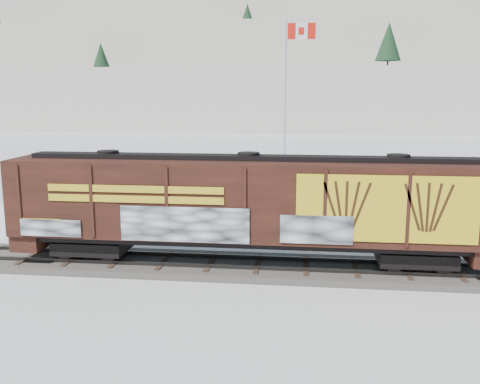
# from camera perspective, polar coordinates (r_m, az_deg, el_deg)

# --- Properties ---
(ground) EXTENTS (500.00, 500.00, 0.00)m
(ground) POSITION_cam_1_polar(r_m,az_deg,el_deg) (23.30, -8.02, -7.91)
(ground) COLOR white
(ground) RESTS_ON ground
(rail_track) EXTENTS (50.00, 3.40, 0.43)m
(rail_track) POSITION_cam_1_polar(r_m,az_deg,el_deg) (23.26, -8.03, -7.57)
(rail_track) COLOR #59544C
(rail_track) RESTS_ON ground
(parking_strip) EXTENTS (40.00, 8.00, 0.03)m
(parking_strip) POSITION_cam_1_polar(r_m,az_deg,el_deg) (30.32, -4.42, -3.47)
(parking_strip) COLOR white
(parking_strip) RESTS_ON ground
(hillside) EXTENTS (360.00, 110.00, 93.00)m
(hillside) POSITION_cam_1_polar(r_m,az_deg,el_deg) (161.40, 4.83, 12.98)
(hillside) COLOR white
(hillside) RESTS_ON ground
(hopper_railcar) EXTENTS (19.63, 3.06, 4.43)m
(hopper_railcar) POSITION_cam_1_polar(r_m,az_deg,el_deg) (21.90, 0.92, -1.11)
(hopper_railcar) COLOR black
(hopper_railcar) RESTS_ON rail_track
(flagpole) EXTENTS (2.30, 0.90, 11.88)m
(flagpole) POSITION_cam_1_polar(r_m,az_deg,el_deg) (35.34, 4.96, 5.76)
(flagpole) COLOR silver
(flagpole) RESTS_ON ground
(car_silver) EXTENTS (4.79, 2.56, 1.55)m
(car_silver) POSITION_cam_1_polar(r_m,az_deg,el_deg) (30.92, -5.36, -1.70)
(car_silver) COLOR silver
(car_silver) RESTS_ON parking_strip
(car_white) EXTENTS (4.30, 2.33, 1.35)m
(car_white) POSITION_cam_1_polar(r_m,az_deg,el_deg) (29.26, 4.74, -2.60)
(car_white) COLOR silver
(car_white) RESTS_ON parking_strip
(car_dark) EXTENTS (5.44, 2.81, 1.51)m
(car_dark) POSITION_cam_1_polar(r_m,az_deg,el_deg) (30.55, 2.63, -1.86)
(car_dark) COLOR black
(car_dark) RESTS_ON parking_strip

